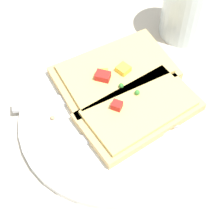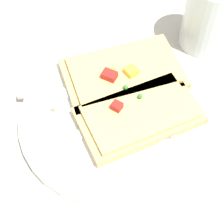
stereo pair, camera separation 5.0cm
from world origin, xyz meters
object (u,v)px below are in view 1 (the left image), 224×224
Objects in this scene: plate at (112,118)px; fork at (113,135)px; drinking_glass at (189,4)px; pizza_slice_main at (139,112)px; pizza_slice_corner at (114,72)px; knife at (79,99)px.

plate is 1.28× the size of fork.
pizza_slice_main is at bearing 152.07° from drinking_glass.
pizza_slice_corner is (0.07, -0.01, 0.02)m from plate.
pizza_slice_corner is (0.07, 0.03, 0.00)m from pizza_slice_main.
pizza_slice_main and pizza_slice_corner have the same top height.
knife is 1.19× the size of pizza_slice_main.
pizza_slice_main is 0.08m from pizza_slice_corner.
fork is at bearing -59.65° from knife.
plate is at bearing 81.56° from fork.
drinking_glass reaches higher than pizza_slice_main.
plate is 0.22m from drinking_glass.
pizza_slice_main reaches higher than plate.
fork is 0.91× the size of knife.
fork is 1.80× the size of drinking_glass.
pizza_slice_main is 1.66× the size of drinking_glass.
pizza_slice_corner reaches higher than plate.
plate is 1.30× the size of pizza_slice_corner.
pizza_slice_corner reaches higher than fork.
pizza_slice_main is 0.20m from drinking_glass.
pizza_slice_main is (0.03, -0.04, 0.01)m from fork.
plate is at bearing -39.60° from knife.
pizza_slice_corner is at bearing 30.41° from knife.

